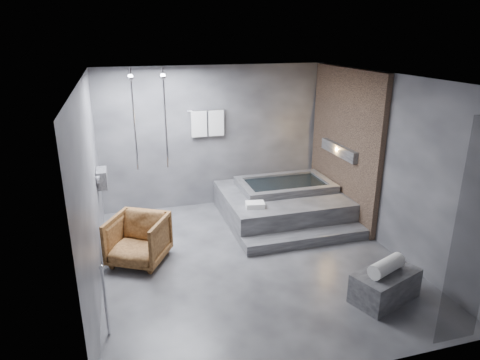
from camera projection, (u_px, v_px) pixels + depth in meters
name	position (u px, v px, depth m)	size (l,w,h in m)	color
room	(273.00, 147.00, 6.47)	(5.00, 5.04, 2.82)	#2E2E31
tub_deck	(281.00, 204.00, 8.22)	(2.20, 2.00, 0.50)	#333336
tub_step	(306.00, 239.00, 7.20)	(2.20, 0.36, 0.18)	#333336
concrete_bench	(385.00, 286.00, 5.66)	(0.91, 0.50, 0.41)	#303032
driftwood_chair	(138.00, 240.00, 6.54)	(0.80, 0.82, 0.75)	#442711
rolled_towel	(387.00, 266.00, 5.54)	(0.20, 0.20, 0.56)	white
deck_towel	(255.00, 205.00, 7.43)	(0.32, 0.23, 0.09)	white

